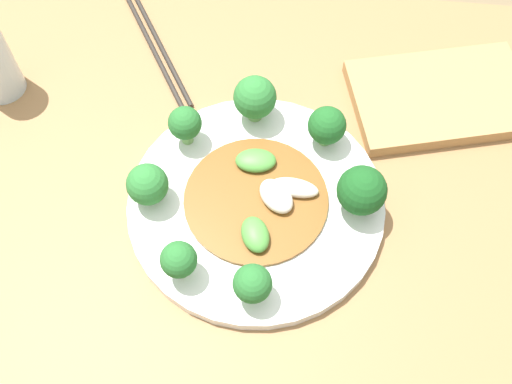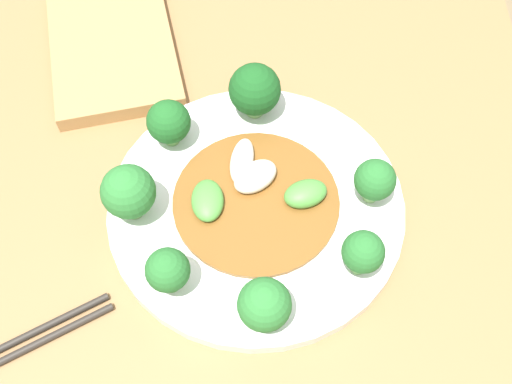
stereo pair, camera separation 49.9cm
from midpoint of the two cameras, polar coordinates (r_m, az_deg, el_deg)
table at (r=1.01m, az=-12.91°, el=-25.42°), size 0.96×0.71×0.78m
plate at (r=0.63m, az=-16.68°, el=-17.15°), size 0.31×0.31×0.02m
broccoli_west at (r=0.57m, az=-19.13°, el=-28.23°), size 0.05×0.05×0.06m
broccoli_east at (r=0.63m, az=-16.14°, el=-5.43°), size 0.06×0.06×0.07m
broccoli_northeast at (r=0.65m, az=-24.45°, el=-8.59°), size 0.05×0.05×0.06m
broccoli_south at (r=0.57m, az=-5.67°, el=-16.23°), size 0.04×0.04×0.06m
broccoli_north at (r=0.63m, az=-29.21°, el=-15.70°), size 0.05×0.05×0.07m
broccoli_northwest at (r=0.61m, az=-27.24°, el=-23.71°), size 0.04×0.04×0.06m
broccoli_southwest at (r=0.56m, az=-8.39°, el=-24.16°), size 0.04×0.04×0.06m
stirfry_center at (r=0.62m, az=-17.03°, el=-16.13°), size 0.17×0.17×0.02m
cutting_board at (r=0.78m, az=-26.83°, el=1.04°), size 0.27×0.21×0.02m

